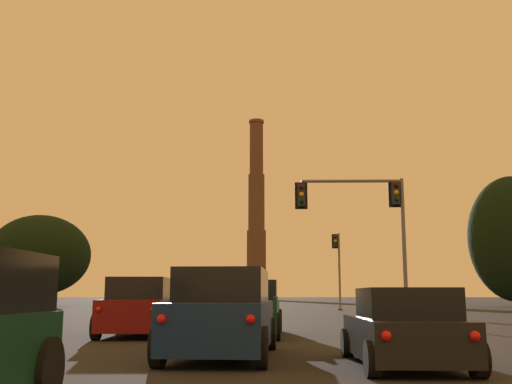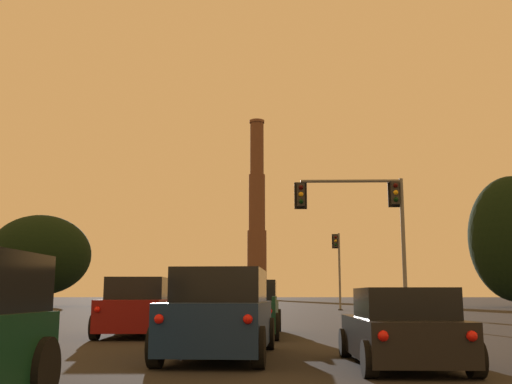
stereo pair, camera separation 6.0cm
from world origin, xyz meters
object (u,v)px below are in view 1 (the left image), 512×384
pickup_truck_center_lane_front (248,310)px  traffic_light_far_right (338,260)px  smokestack (256,227)px  hatchback_right_lane_second (403,330)px  suv_center_lane_second (223,314)px  traffic_light_overhead_right (368,213)px  suv_left_lane_front (140,308)px

pickup_truck_center_lane_front → traffic_light_far_right: traffic_light_far_right is taller
smokestack → pickup_truck_center_lane_front: bearing=-88.7°
hatchback_right_lane_second → traffic_light_far_right: traffic_light_far_right is taller
suv_center_lane_second → smokestack: (-2.72, 143.78, 17.93)m
traffic_light_overhead_right → traffic_light_far_right: size_ratio=1.00×
hatchback_right_lane_second → smokestack: size_ratio=0.09×
suv_center_lane_second → traffic_light_overhead_right: 15.48m
pickup_truck_center_lane_front → traffic_light_overhead_right: size_ratio=0.85×
hatchback_right_lane_second → traffic_light_overhead_right: (1.95, 15.50, 4.31)m
traffic_light_overhead_right → smokestack: (-8.16, 129.87, 13.85)m
traffic_light_far_right → suv_center_lane_second: bearing=-99.9°
hatchback_right_lane_second → smokestack: bearing=92.5°
smokestack → suv_center_lane_second: bearing=-88.9°
traffic_light_overhead_right → traffic_light_far_right: (1.33, 24.69, -0.71)m
traffic_light_far_right → suv_left_lane_front: bearing=-107.4°
pickup_truck_center_lane_front → smokestack: smokestack is taller
pickup_truck_center_lane_front → traffic_light_overhead_right: (5.16, 6.76, 4.17)m
hatchback_right_lane_second → suv_left_lane_front: 10.69m
traffic_light_far_right → hatchback_right_lane_second: bearing=-94.7°
suv_left_lane_front → traffic_light_overhead_right: 11.98m
suv_center_lane_second → smokestack: size_ratio=0.10×
hatchback_right_lane_second → smokestack: smokestack is taller
suv_center_lane_second → suv_left_lane_front: bearing=118.3°
pickup_truck_center_lane_front → suv_center_lane_second: suv_center_lane_second is taller
traffic_light_overhead_right → hatchback_right_lane_second: bearing=-97.2°
suv_center_lane_second → suv_left_lane_front: (-3.24, 6.72, 0.00)m
pickup_truck_center_lane_front → suv_left_lane_front: 3.54m
suv_left_lane_front → traffic_light_far_right: traffic_light_far_right is taller
suv_left_lane_front → traffic_light_far_right: (10.00, 31.88, 3.37)m
pickup_truck_center_lane_front → suv_left_lane_front: bearing=-171.3°
traffic_light_overhead_right → pickup_truck_center_lane_front: bearing=-127.4°
hatchback_right_lane_second → pickup_truck_center_lane_front: pickup_truck_center_lane_front is taller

